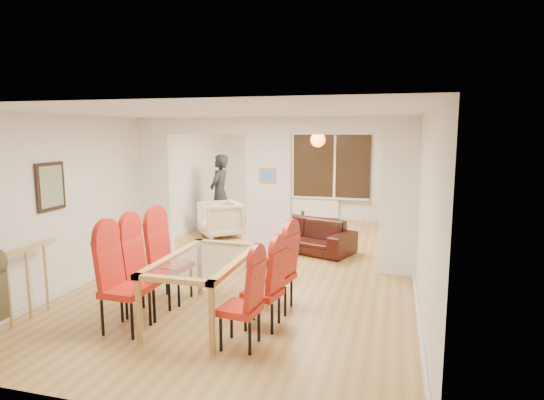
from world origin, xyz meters
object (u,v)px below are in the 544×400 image
at_px(dining_chair_rc, 275,270).
at_px(person, 220,193).
at_px(bowl, 311,222).
at_px(dining_chair_la, 125,283).
at_px(dining_chair_rb, 262,287).
at_px(coffee_table, 311,228).
at_px(dining_chair_lc, 172,260).
at_px(dining_chair_lb, 147,271).
at_px(bottle, 303,216).
at_px(armchair, 220,219).
at_px(sofa, 301,234).
at_px(television, 388,218).
at_px(dining_table, 205,288).
at_px(dining_chair_ra, 240,302).

distance_m(dining_chair_rc, person, 5.03).
bearing_deg(bowl, dining_chair_la, -101.74).
xyz_separation_m(dining_chair_rb, coffee_table, (-0.34, 5.14, -0.38)).
xyz_separation_m(dining_chair_lc, person, (-1.04, 4.40, 0.32)).
relative_size(dining_chair_lb, bowl, 6.01).
xyz_separation_m(dining_chair_rb, bottle, (-0.54, 5.15, -0.11)).
distance_m(dining_chair_lb, dining_chair_lc, 0.55).
distance_m(dining_chair_lc, dining_chair_rc, 1.48).
bearing_deg(dining_chair_rb, dining_chair_la, -149.55).
relative_size(dining_chair_rb, armchair, 1.17).
bearing_deg(person, sofa, 64.65).
distance_m(dining_chair_la, person, 5.53).
height_order(sofa, bowl, sofa).
xyz_separation_m(sofa, television, (1.66, 2.35, -0.03)).
relative_size(sofa, television, 2.19).
bearing_deg(dining_chair_lc, armchair, 111.70).
relative_size(dining_table, dining_chair_lc, 1.48).
xyz_separation_m(dining_chair_rb, armchair, (-2.28, 4.34, -0.11)).
height_order(dining_chair_rb, person, person).
xyz_separation_m(dining_table, bowl, (0.41, 5.12, -0.13)).
bearing_deg(dining_chair_la, sofa, 75.44).
height_order(dining_chair_lb, dining_chair_rb, dining_chair_lb).
bearing_deg(sofa, dining_chair_la, -85.13).
height_order(dining_chair_lb, armchair, dining_chair_lb).
bearing_deg(sofa, dining_chair_lb, -87.00).
relative_size(armchair, person, 0.48).
bearing_deg(dining_chair_lc, coffee_table, 86.06).
xyz_separation_m(dining_chair_lb, dining_chair_lc, (0.06, 0.55, -0.00)).
xyz_separation_m(dining_chair_lc, dining_chair_rb, (1.47, -0.51, -0.07)).
distance_m(dining_table, sofa, 3.73).
xyz_separation_m(dining_table, dining_chair_lc, (-0.70, 0.47, 0.18)).
relative_size(armchair, bottle, 2.99).
bearing_deg(person, dining_chair_ra, 26.67).
bearing_deg(dining_chair_rc, coffee_table, 106.73).
bearing_deg(sofa, dining_chair_rc, -63.32).
bearing_deg(dining_table, dining_chair_lc, 146.00).
bearing_deg(dining_chair_lb, sofa, 73.58).
distance_m(bottle, bowl, 0.23).
distance_m(dining_chair_lc, armchair, 3.92).
xyz_separation_m(dining_table, sofa, (0.46, 3.70, -0.09)).
height_order(dining_chair_lb, person, person).
xyz_separation_m(dining_chair_lb, sofa, (1.22, 3.77, -0.27)).
bearing_deg(television, person, 121.51).
relative_size(sofa, bottle, 7.38).
height_order(dining_chair_lc, armchair, dining_chair_lc).
bearing_deg(dining_chair_rb, dining_chair_lc, 172.51).
xyz_separation_m(sofa, bottle, (-0.24, 1.41, 0.08)).
bearing_deg(bottle, bowl, 1.64).
xyz_separation_m(armchair, television, (3.64, 1.74, -0.11)).
distance_m(dining_chair_lc, coffee_table, 4.79).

